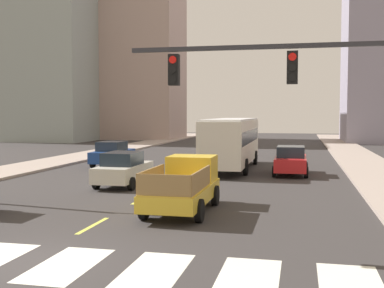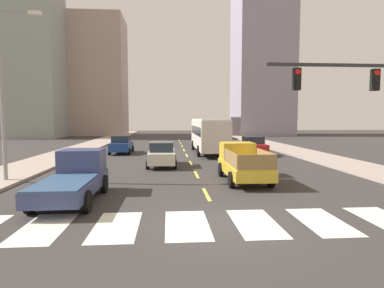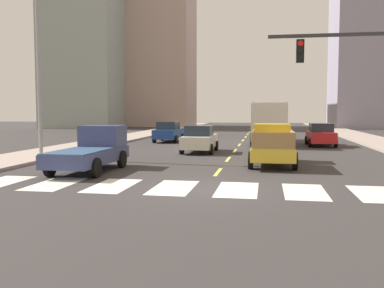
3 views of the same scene
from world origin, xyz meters
name	(u,v)px [view 3 (image 3 of 3)]	position (x,y,z in m)	size (l,w,h in m)	color
ground_plane	(205,189)	(0.00, 0.00, 0.00)	(160.00, 160.00, 0.00)	#353131
sidewalk_left	(99,143)	(-11.17, 18.00, 0.07)	(3.71, 110.00, 0.15)	#A39287
crosswalk_stripe_0	(0,182)	(-7.71, 0.00, 0.00)	(1.37, 2.92, 0.01)	silver
crosswalk_stripe_1	(55,184)	(-5.51, 0.00, 0.00)	(1.37, 2.92, 0.01)	silver
crosswalk_stripe_2	(113,186)	(-3.30, 0.00, 0.00)	(1.37, 2.92, 0.01)	silver
crosswalk_stripe_3	(173,187)	(-1.10, 0.00, 0.00)	(1.37, 2.92, 0.01)	silver
crosswalk_stripe_4	(237,190)	(1.10, 0.00, 0.00)	(1.37, 2.92, 0.01)	silver
crosswalk_stripe_5	(305,192)	(3.30, 0.00, 0.00)	(1.37, 2.92, 0.01)	silver
crosswalk_stripe_6	(376,194)	(5.51, 0.00, 0.00)	(1.37, 2.92, 0.01)	silver
lane_dash_0	(218,172)	(0.00, 4.00, 0.00)	(0.16, 2.40, 0.01)	#D2D44C
lane_dash_1	(228,159)	(0.00, 9.00, 0.00)	(0.16, 2.40, 0.01)	#D2D44C
lane_dash_2	(235,151)	(0.00, 14.00, 0.00)	(0.16, 2.40, 0.01)	#D2D44C
lane_dash_3	(239,145)	(0.00, 19.00, 0.00)	(0.16, 2.40, 0.01)	#D2D44C
lane_dash_4	(243,140)	(0.00, 24.00, 0.00)	(0.16, 2.40, 0.01)	#D2D44C
lane_dash_5	(246,137)	(0.00, 29.00, 0.00)	(0.16, 2.40, 0.01)	#D2D44C
lane_dash_6	(248,134)	(0.00, 34.00, 0.00)	(0.16, 2.40, 0.01)	#D2D44C
lane_dash_7	(249,132)	(0.00, 39.00, 0.00)	(0.16, 2.40, 0.01)	#D2D44C
pickup_stakebed	(272,145)	(2.34, 7.22, 0.94)	(2.18, 5.20, 1.96)	gold
pickup_dark	(93,150)	(-5.56, 3.63, 0.92)	(2.18, 5.20, 1.96)	navy
city_bus	(269,119)	(2.23, 20.95, 1.95)	(2.72, 10.80, 3.32)	silver
sedan_near_left	(321,135)	(6.06, 18.91, 0.86)	(2.02, 4.40, 1.72)	red
sedan_far	(200,139)	(-2.13, 12.54, 0.86)	(2.02, 4.40, 1.72)	silver
sedan_mid	(168,132)	(-6.16, 21.16, 0.86)	(2.02, 4.40, 1.72)	navy
streetlight_left	(41,68)	(-10.04, 7.42, 4.97)	(2.20, 0.28, 9.00)	gray
block_mid_left	(157,57)	(-16.30, 56.95, 11.72)	(11.83, 10.23, 23.45)	tan
block_mid_right	(82,41)	(-25.81, 48.07, 13.29)	(11.05, 8.46, 26.59)	#919B96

